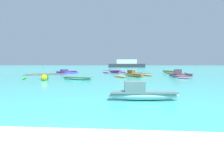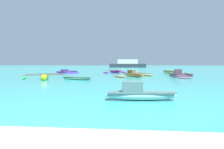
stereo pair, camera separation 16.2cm
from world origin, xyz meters
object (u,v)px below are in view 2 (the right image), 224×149
Objects in this scene: moored_boat_2 at (133,75)px; moored_boat_4 at (115,72)px; moored_boat_3 at (78,78)px; distant_ferry at (128,64)px; mooring_buoy_0 at (44,77)px; moored_boat_1 at (172,72)px; moored_boat_6 at (67,72)px; moored_boat_5 at (181,75)px; moored_boat_7 at (45,76)px; moored_boat_0 at (140,94)px.

moored_boat_4 is at bearing 161.65° from moored_boat_2.
distant_ferry is (5.30, 48.63, 1.03)m from moored_boat_3.
distant_ferry is (8.24, 49.53, 0.92)m from mooring_buoy_0.
moored_boat_4 is (-8.63, 2.04, -0.06)m from moored_boat_1.
moored_boat_6 reaches higher than moored_boat_3.
moored_boat_2 reaches higher than moored_boat_3.
mooring_buoy_0 is (1.99, -12.11, 0.08)m from moored_boat_6.
moored_boat_2 is at bearing -178.12° from moored_boat_5.
moored_boat_7 is 0.37× the size of distant_ferry.
moored_boat_6 is at bearing 99.31° from mooring_buoy_0.
moored_boat_5 is 14.44m from mooring_buoy_0.
distant_ferry is (2.45, 36.65, 0.98)m from moored_boat_4.
moored_boat_1 is at bearing 59.12° from moored_boat_3.
moored_boat_3 is 0.83× the size of moored_boat_5.
moored_boat_7 is at bearing -163.01° from moored_boat_5.
moored_boat_5 is 0.78× the size of moored_boat_7.
mooring_buoy_0 is 0.04× the size of distant_ferry.
moored_boat_4 reaches higher than moored_boat_3.
mooring_buoy_0 is at bearing -85.77° from moored_boat_1.
moored_boat_0 is at bearing -41.45° from moored_boat_3.
moored_boat_3 is at bearing -153.18° from moored_boat_5.
moored_boat_7 is at bearing 178.91° from moored_boat_3.
moored_boat_6 reaches higher than moored_boat_1.
distant_ferry is at bearing 156.37° from moored_boat_1.
distant_ferry reaches higher than moored_boat_4.
moored_boat_5 is (5.27, -0.59, 0.05)m from moored_boat_2.
moored_boat_7 reaches higher than moored_boat_4.
moored_boat_1 is at bearing 68.72° from moored_boat_0.
moored_boat_4 is (-2.66, 7.78, -0.05)m from moored_boat_2.
moored_boat_0 is 22.57m from moored_boat_6.
distant_ferry is at bearing 25.70° from moored_boat_6.
moored_boat_7 reaches higher than moored_boat_3.
moored_boat_1 is 0.67× the size of moored_boat_7.
moored_boat_4 is (-2.38, 20.92, -0.08)m from moored_boat_0.
moored_boat_0 is 57.58m from distant_ferry.
moored_boat_6 is (-10.44, 7.01, -0.06)m from moored_boat_2.
moored_boat_1 is 15.18m from moored_boat_3.
moored_boat_3 is (-5.23, 8.94, -0.12)m from moored_boat_0.
moored_boat_5 is at bearing 18.19° from mooring_buoy_0.
moored_boat_4 is 0.30× the size of distant_ferry.
moored_boat_1 is 0.83× the size of moored_boat_4.
moored_boat_2 is at bearing 85.78° from moored_boat_0.
mooring_buoy_0 reaches higher than moored_boat_1.
moored_boat_4 is at bearing -136.01° from moored_boat_1.
moored_boat_1 is 39.19m from distant_ferry.
moored_boat_5 is at bearing 46.32° from moored_boat_2.
moored_boat_6 is 9.90m from moored_boat_7.
moored_boat_2 is at bearing -89.72° from distant_ferry.
moored_boat_0 is 10.36m from moored_boat_3.
moored_boat_5 is at bearing 75.55° from moored_boat_7.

